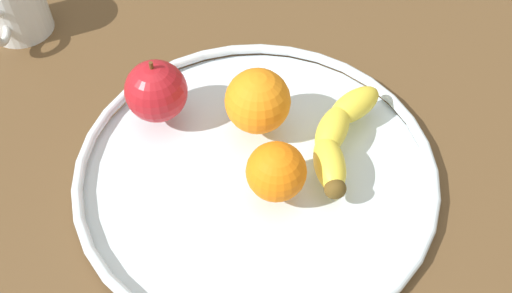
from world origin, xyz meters
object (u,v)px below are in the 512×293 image
Objects in this scene: banana at (339,134)px; apple at (156,91)px; fruit_bowl at (256,169)px; orange_front_left at (257,101)px; orange_center at (276,172)px; ambient_mug at (14,5)px.

apple reaches higher than banana.
fruit_bowl is at bearing -50.19° from banana.
apple is at bearing -80.32° from banana.
orange_front_left is (-5.84, -0.11, 4.54)cm from fruit_bowl.
orange_center is 43.76cm from ambient_mug.
fruit_bowl is 7.39cm from orange_front_left.
orange_center is at bearing -26.32° from banana.
banana is at bearing 72.90° from orange_front_left.
apple is 11.32cm from orange_front_left.
banana is at bearing 108.83° from fruit_bowl.
fruit_bowl is 14.12cm from apple.
fruit_bowl is 2.42× the size of banana.
apple is 1.08× the size of orange_front_left.
orange_center is 0.53× the size of ambient_mug.
orange_center reaches higher than fruit_bowl.
ambient_mug reaches higher than orange_center.
orange_front_left is 0.62× the size of ambient_mug.
apple reaches higher than orange_center.
orange_front_left is (-9.07, -2.25, 0.56)cm from orange_center.
apple reaches higher than orange_front_left.
banana is 1.39× the size of ambient_mug.
orange_front_left is 36.95cm from ambient_mug.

